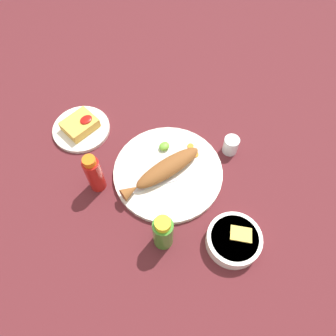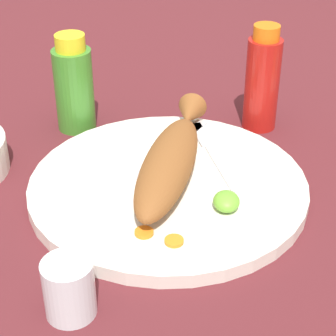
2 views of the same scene
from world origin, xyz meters
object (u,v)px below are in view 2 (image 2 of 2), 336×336
Objects in this scene: fried_fish at (171,159)px; salt_cup at (69,291)px; fork_near at (176,144)px; hot_sauce_bottle_green at (74,86)px; fork_far at (210,150)px; main_plate at (168,187)px; hot_sauce_bottle_red at (262,81)px.

fried_fish is 0.25m from salt_cup.
salt_cup reaches higher than fork_near.
hot_sauce_bottle_green is at bearing -125.94° from fried_fish.
fork_far is (-0.06, 0.05, -0.02)m from fried_fish.
main_plate is 2.14× the size of fork_near.
hot_sauce_bottle_red is at bearing 151.87° from salt_cup.
hot_sauce_bottle_red reaches higher than salt_cup.
fork_near is at bearing 63.22° from hot_sauce_bottle_green.
fork_near is 1.13× the size of hot_sauce_bottle_green.
fried_fish is at bearing -154.27° from fork_near.
fried_fish is at bearing 159.13° from salt_cup.
hot_sauce_bottle_red reaches higher than main_plate.
hot_sauce_bottle_red is 0.28m from hot_sauce_bottle_green.
hot_sauce_bottle_red reaches higher than fork_near.
hot_sauce_bottle_green is (0.02, -0.28, -0.01)m from hot_sauce_bottle_red.
fried_fish is 4.72× the size of salt_cup.
fork_far is 0.33m from salt_cup.
main_plate is 0.24m from hot_sauce_bottle_green.
fork_near reaches higher than main_plate.
hot_sauce_bottle_green is 2.36× the size of salt_cup.
fork_near is 0.32m from salt_cup.
main_plate is at bearing 127.84° from fork_far.
fork_far is at bearing 145.00° from main_plate.
fork_far reaches higher than main_plate.
fried_fish is (-0.02, 0.00, 0.03)m from main_plate.
hot_sauce_bottle_red is (-0.19, 0.13, 0.07)m from main_plate.
fried_fish is 1.77× the size of fork_near.
fried_fish is at bearing 44.62° from hot_sauce_bottle_green.
fork_far is at bearing 154.44° from salt_cup.
fried_fish reaches higher than salt_cup.
main_plate is at bearing -155.52° from fork_near.
fork_near is 0.94× the size of fork_far.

